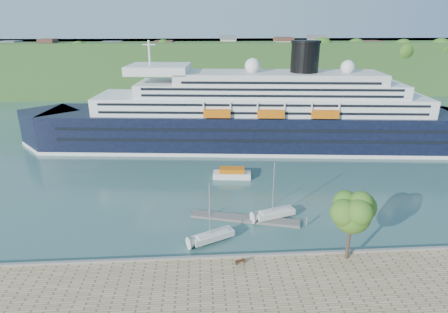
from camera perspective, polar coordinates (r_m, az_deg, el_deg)
ground at (r=56.63m, az=1.17°, el=-15.76°), size 400.00×400.00×0.00m
far_hillside at (r=192.00m, az=-2.57°, el=13.65°), size 400.00×50.00×24.00m
quay_coping at (r=55.80m, az=1.20°, el=-14.92°), size 220.00×0.50×0.30m
cruise_ship at (r=101.23m, az=4.25°, el=9.21°), size 128.26×30.51×28.54m
park_bench at (r=54.36m, az=2.46°, el=-15.58°), size 1.58×0.98×0.95m
promenade_tree at (r=55.41m, az=18.76°, el=-9.62°), size 6.87×6.87×11.38m
floating_pontoon at (r=66.98m, az=3.17°, el=-9.43°), size 19.23×7.26×0.43m
sailboat_white_near at (r=58.53m, az=-1.74°, el=-8.77°), size 7.78×5.24×9.84m
sailboat_white_far at (r=65.63m, az=7.93°, el=-5.42°), size 8.24×4.60×10.27m
tender_launch at (r=83.42m, az=1.21°, el=-2.52°), size 8.69×3.74×2.33m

